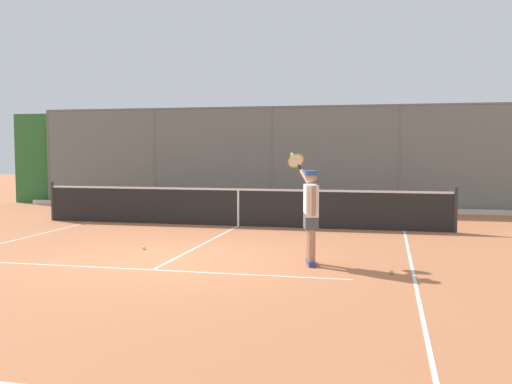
# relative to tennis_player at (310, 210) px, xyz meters

# --- Properties ---
(ground_plane) EXTENTS (60.00, 60.00, 0.00)m
(ground_plane) POSITION_rel_tennis_player_xyz_m (2.43, 0.16, -0.93)
(ground_plane) COLOR #B76B42
(court_line_markings) EXTENTS (8.27, 10.11, 0.01)m
(court_line_markings) POSITION_rel_tennis_player_xyz_m (2.43, 1.32, -0.93)
(court_line_markings) COLOR white
(court_line_markings) RESTS_ON ground
(fence_backdrop) EXTENTS (19.22, 1.37, 3.35)m
(fence_backdrop) POSITION_rel_tennis_player_xyz_m (2.43, -9.46, 0.67)
(fence_backdrop) COLOR slate
(fence_backdrop) RESTS_ON ground
(tennis_net) EXTENTS (10.63, 0.09, 1.07)m
(tennis_net) POSITION_rel_tennis_player_xyz_m (2.43, -4.52, -0.44)
(tennis_net) COLOR #2D2D2D
(tennis_net) RESTS_ON ground
(tennis_player) EXTENTS (0.71, 1.26, 1.90)m
(tennis_player) POSITION_rel_tennis_player_xyz_m (0.00, 0.00, 0.00)
(tennis_player) COLOR navy
(tennis_player) RESTS_ON ground
(tennis_ball_near_net) EXTENTS (0.07, 0.07, 0.07)m
(tennis_ball_near_net) POSITION_rel_tennis_player_xyz_m (3.37, -0.76, -0.90)
(tennis_ball_near_net) COLOR #CCDB33
(tennis_ball_near_net) RESTS_ON ground
(tennis_ball_near_baseline) EXTENTS (0.07, 0.07, 0.07)m
(tennis_ball_near_baseline) POSITION_rel_tennis_player_xyz_m (-1.35, 0.49, -0.90)
(tennis_ball_near_baseline) COLOR #C1D138
(tennis_ball_near_baseline) RESTS_ON ground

